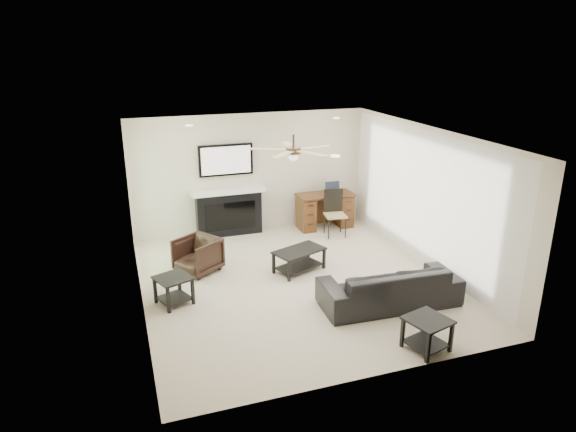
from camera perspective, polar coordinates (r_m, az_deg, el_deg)
name	(u,v)px	position (r m, az deg, el deg)	size (l,w,h in m)	color
room_shell	(305,184)	(8.32, 1.86, 3.54)	(5.50, 5.54, 2.52)	beige
sofa	(390,286)	(8.12, 11.23, -7.61)	(2.14, 0.84, 0.63)	black
armchair	(198,255)	(9.18, -10.00, -4.30)	(0.67, 0.69, 0.63)	black
coffee_table	(299,260)	(9.12, 1.24, -4.94)	(0.90, 0.50, 0.40)	black
end_table_near	(427,334)	(7.17, 15.15, -12.55)	(0.52, 0.52, 0.45)	black
end_table_left	(174,290)	(8.22, -12.57, -8.06)	(0.50, 0.50, 0.45)	black
fireplace_unit	(228,191)	(10.64, -6.65, 2.78)	(1.52, 0.34, 1.91)	black
desk	(325,211)	(11.19, 4.12, 0.60)	(1.22, 0.56, 0.76)	#412310
desk_chair	(335,214)	(10.68, 5.27, 0.26)	(0.42, 0.44, 0.97)	black
laptop	(334,188)	(11.11, 5.17, 3.10)	(0.33, 0.24, 0.23)	black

